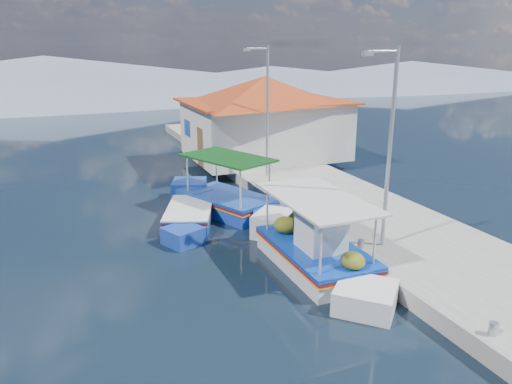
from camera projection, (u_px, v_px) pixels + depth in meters
name	position (u px, v px, depth m)	size (l,w,h in m)	color
ground	(275.00, 322.00, 11.92)	(160.00, 160.00, 0.00)	black
quay	(347.00, 209.00, 19.31)	(5.00, 44.00, 0.50)	#A5A39B
bollards	(310.00, 212.00, 17.76)	(0.20, 17.20, 0.30)	#A5A8AD
main_caique	(314.00, 251.00, 14.79)	(2.26, 7.52, 2.48)	silver
caique_green_canopy	(228.00, 203.00, 19.64)	(3.77, 6.27, 2.56)	#193D9B
caique_blue_hull	(188.00, 217.00, 18.39)	(2.94, 5.15, 0.99)	#193D9B
harbor_building	(265.00, 115.00, 26.63)	(10.49, 10.49, 4.40)	silver
lamp_post_near	(388.00, 140.00, 14.21)	(1.21, 0.14, 6.00)	#A5A8AD
lamp_post_far	(266.00, 105.00, 22.16)	(1.21, 0.14, 6.00)	#A5A8AD
mountain_ridge	(142.00, 80.00, 63.20)	(171.40, 96.00, 5.50)	gray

